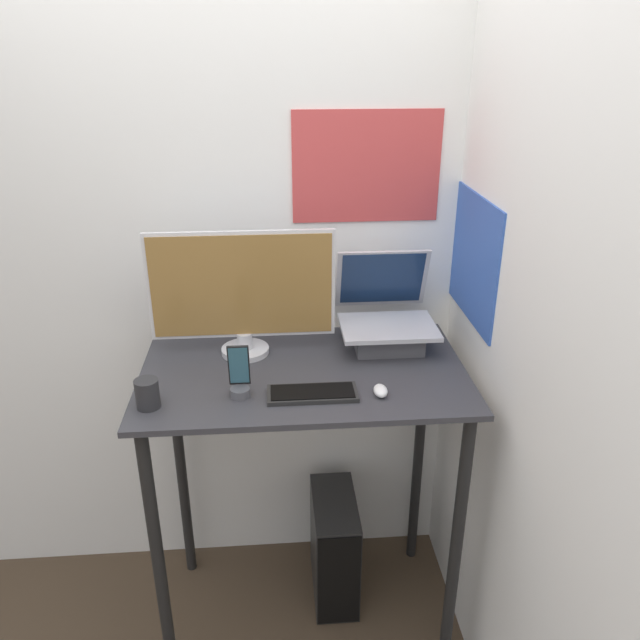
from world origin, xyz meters
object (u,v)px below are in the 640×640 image
mouse (381,391)px  computer_tower (334,546)px  laptop (387,324)px  keyboard (312,393)px  monitor (242,294)px  cell_phone (240,380)px

mouse → computer_tower: 0.96m
laptop → keyboard: size_ratio=1.20×
laptop → monitor: (-0.51, -0.03, 0.14)m
mouse → monitor: bearing=142.5°
mouse → laptop: bearing=77.3°
keyboard → cell_phone: 0.23m
monitor → keyboard: monitor is taller
monitor → computer_tower: (0.32, -0.03, -1.12)m
mouse → cell_phone: size_ratio=0.40×
laptop → keyboard: (-0.29, -0.34, -0.07)m
laptop → mouse: laptop is taller
mouse → computer_tower: mouse is taller
monitor → mouse: (0.43, -0.33, -0.21)m
laptop → mouse: 0.37m
keyboard → cell_phone: size_ratio=1.61×
monitor → computer_tower: 1.16m
monitor → laptop: bearing=3.1°
monitor → computer_tower: bearing=-5.0°
monitor → keyboard: bearing=-55.4°
mouse → cell_phone: 0.44m
laptop → cell_phone: 0.61m
cell_phone → computer_tower: size_ratio=0.38×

